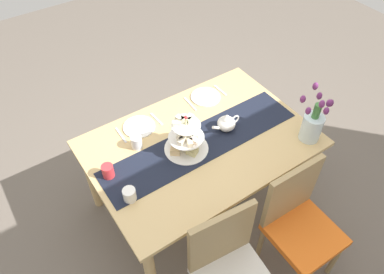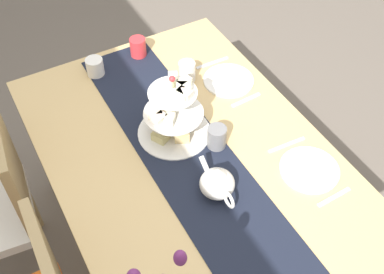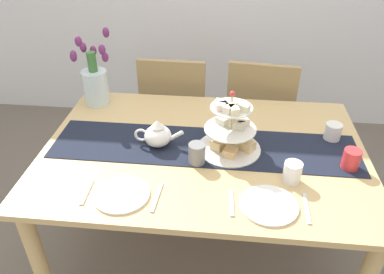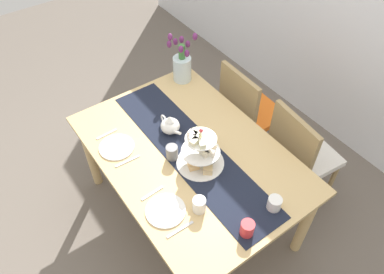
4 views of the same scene
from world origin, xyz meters
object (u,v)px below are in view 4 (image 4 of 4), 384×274
Objects in this scene: tiered_cake_stand at (201,153)px; mug_orange at (247,229)px; dining_table at (189,161)px; cream_jug at (274,204)px; tulip_vase at (182,65)px; fork_right at (152,193)px; chair_left at (247,110)px; dinner_plate_left at (117,147)px; fork_left at (107,134)px; knife_left at (128,161)px; mug_grey at (172,152)px; knife_right at (180,230)px; chair_right at (299,153)px; dinner_plate_right at (166,210)px; mug_white_text at (199,205)px; teapot at (170,125)px.

tiered_cake_stand reaches higher than mug_orange.
cream_jug is at bearing 13.10° from dining_table.
tulip_vase reaches higher than fork_right.
mug_orange reaches higher than fork_right.
chair_left reaches higher than dinner_plate_left.
fork_left is 0.88× the size of knife_left.
mug_grey is at bearing -177.32° from mug_orange.
tulip_vase is 0.81m from mug_grey.
dining_table is 9.00× the size of knife_right.
tulip_vase is 2.49× the size of knife_left.
dining_table is at bearing 110.69° from fork_right.
cream_jug is 0.50× the size of knife_right.
dinner_plate_left is at bearing -138.62° from mug_grey.
chair_right reaches higher than fork_left.
fork_left is (-0.77, -1.12, 0.23)m from chair_right.
fork_left is at bearing 180.00° from dinner_plate_left.
dinner_plate_right is at bearing -52.24° from dining_table.
tiered_cake_stand is (0.37, -0.75, 0.33)m from chair_left.
mug_white_text is at bearing -85.93° from chair_right.
cream_jug is 0.37× the size of dinner_plate_right.
dinner_plate_left is 0.73m from knife_right.
tiered_cake_stand is 0.49m from knife_right.
chair_right is at bearing 66.94° from knife_left.
knife_right is (1.07, -0.76, -0.13)m from tulip_vase.
fork_right is (0.78, -0.76, -0.13)m from tulip_vase.
knife_right is at bearing -28.83° from mug_grey.
tiered_cake_stand is 0.38m from fork_right.
chair_right reaches higher than teapot.
fork_right is (0.44, 0.00, -0.00)m from dinner_plate_left.
knife_left is 1.13× the size of fork_right.
mug_white_text is (0.41, -0.09, -0.00)m from mug_grey.
tulip_vase is 4.45× the size of mug_grey.
chair_left is 0.81m from teapot.
dinner_plate_right is at bearing -64.52° from chair_left.
knife_right is 1.79× the size of mug_white_text.
mug_grey is (-0.02, -0.12, 0.15)m from dining_table.
knife_right is at bearing -40.49° from dining_table.
knife_left is (-0.16, -0.37, 0.10)m from dining_table.
fork_right is (0.14, -0.37, 0.10)m from dining_table.
chair_left is at bearing 104.63° from mug_grey.
dinner_plate_left is 2.42× the size of mug_grey.
chair_left is 5.35× the size of knife_left.
mug_grey reaches higher than mug_white_text.
dinner_plate_left is (-0.05, -1.12, 0.24)m from chair_left.
mug_orange is (1.10, 0.28, 0.04)m from fork_left.
tiered_cake_stand is (-0.20, -0.75, 0.33)m from chair_right.
mug_orange is at bearing -68.25° from chair_right.
tulip_vase reaches higher than chair_right.
tiered_cake_stand reaches higher than dining_table.
chair_left is (-0.25, 0.75, -0.13)m from dining_table.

